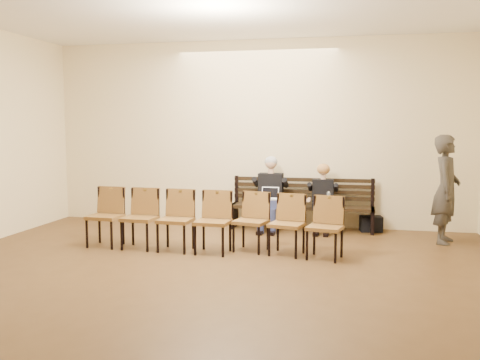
% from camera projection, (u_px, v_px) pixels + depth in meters
% --- Properties ---
extents(ground, '(10.00, 10.00, 0.00)m').
position_uv_depth(ground, '(167.00, 313.00, 5.46)').
color(ground, '#53381C').
rests_on(ground, ground).
extents(room_walls, '(8.02, 10.01, 3.51)m').
position_uv_depth(room_walls, '(188.00, 69.00, 5.96)').
color(room_walls, beige).
rests_on(room_walls, ground).
extents(bench, '(2.60, 0.90, 0.45)m').
position_uv_depth(bench, '(301.00, 218.00, 9.77)').
color(bench, black).
rests_on(bench, ground).
extents(seated_man, '(0.55, 0.76, 1.32)m').
position_uv_depth(seated_man, '(270.00, 194.00, 9.72)').
color(seated_man, black).
rests_on(seated_man, ground).
extents(seated_woman, '(0.46, 0.64, 1.08)m').
position_uv_depth(seated_woman, '(322.00, 202.00, 9.54)').
color(seated_woman, black).
rests_on(seated_woman, ground).
extents(laptop, '(0.35, 0.30, 0.22)m').
position_uv_depth(laptop, '(269.00, 201.00, 9.51)').
color(laptop, silver).
rests_on(laptop, bench).
extents(water_bottle, '(0.07, 0.07, 0.21)m').
position_uv_depth(water_bottle, '(328.00, 204.00, 9.22)').
color(water_bottle, silver).
rests_on(water_bottle, bench).
extents(bag, '(0.42, 0.32, 0.28)m').
position_uv_depth(bag, '(371.00, 224.00, 9.61)').
color(bag, black).
rests_on(bag, ground).
extents(passerby, '(0.66, 0.84, 2.02)m').
position_uv_depth(passerby, '(446.00, 181.00, 8.60)').
color(passerby, '#36312C').
rests_on(passerby, ground).
extents(chair_row_front, '(2.31, 0.63, 0.94)m').
position_uv_depth(chair_row_front, '(157.00, 219.00, 8.20)').
color(chair_row_front, brown).
rests_on(chair_row_front, ground).
extents(chair_row_back, '(1.69, 0.82, 0.90)m').
position_uv_depth(chair_row_back, '(287.00, 225.00, 7.87)').
color(chair_row_back, brown).
rests_on(chair_row_back, ground).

